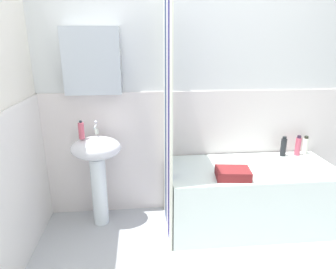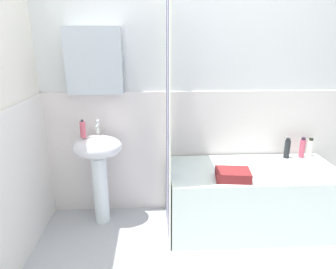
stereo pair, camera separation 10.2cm
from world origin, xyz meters
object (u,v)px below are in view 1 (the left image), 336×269
(shampoo_bottle, at_px, (305,145))
(lotion_bottle, at_px, (298,146))
(soap_dispenser, at_px, (81,131))
(body_wash_bottle, at_px, (283,147))
(sink, at_px, (97,161))
(towel_folded, at_px, (233,173))
(bathtub, at_px, (249,196))

(shampoo_bottle, xyz_separation_m, lotion_bottle, (-0.10, -0.04, 0.01))
(lotion_bottle, bearing_deg, soap_dispenser, -176.46)
(soap_dispenser, xyz_separation_m, lotion_bottle, (2.02, 0.13, -0.25))
(shampoo_bottle, bearing_deg, body_wash_bottle, -170.69)
(soap_dispenser, xyz_separation_m, shampoo_bottle, (2.12, 0.16, -0.26))
(sink, height_order, shampoo_bottle, sink)
(soap_dispenser, bearing_deg, towel_folded, -13.94)
(sink, relative_size, bathtub, 0.57)
(bathtub, relative_size, towel_folded, 5.41)
(sink, height_order, towel_folded, sink)
(sink, bearing_deg, body_wash_bottle, 2.99)
(soap_dispenser, xyz_separation_m, bathtub, (1.48, -0.11, -0.63))
(lotion_bottle, bearing_deg, shampoo_bottle, 20.38)
(shampoo_bottle, xyz_separation_m, body_wash_bottle, (-0.25, -0.04, 0.01))
(sink, bearing_deg, towel_folded, -16.50)
(bathtub, height_order, towel_folded, towel_folded)
(shampoo_bottle, distance_m, towel_folded, 1.00)
(sink, height_order, body_wash_bottle, sink)
(sink, xyz_separation_m, towel_folded, (1.13, -0.34, -0.01))
(bathtub, height_order, lotion_bottle, lotion_bottle)
(body_wash_bottle, bearing_deg, soap_dispenser, -176.31)
(shampoo_bottle, distance_m, lotion_bottle, 0.10)
(bathtub, xyz_separation_m, body_wash_bottle, (0.39, 0.23, 0.38))
(sink, xyz_separation_m, bathtub, (1.37, -0.14, -0.34))
(lotion_bottle, distance_m, towel_folded, 0.90)
(lotion_bottle, xyz_separation_m, towel_folded, (-0.78, -0.43, -0.06))
(body_wash_bottle, bearing_deg, towel_folded, -145.92)
(sink, xyz_separation_m, body_wash_bottle, (1.77, 0.09, 0.04))
(body_wash_bottle, relative_size, towel_folded, 0.72)
(soap_dispenser, height_order, shampoo_bottle, soap_dispenser)
(soap_dispenser, relative_size, shampoo_bottle, 0.90)
(shampoo_bottle, xyz_separation_m, towel_folded, (-0.88, -0.47, -0.05))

